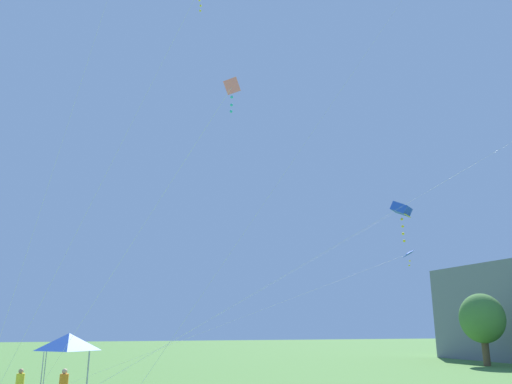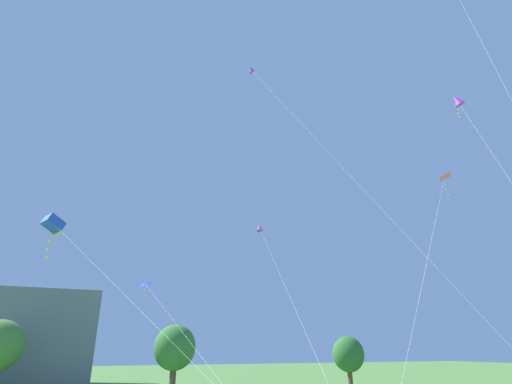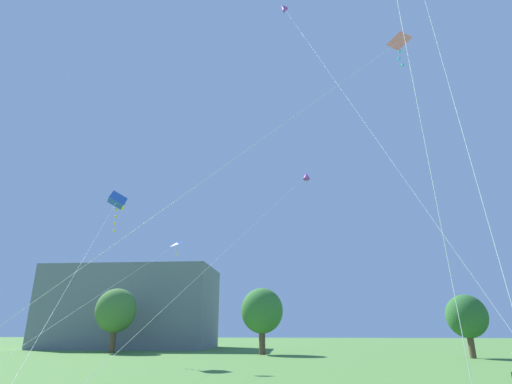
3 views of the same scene
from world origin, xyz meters
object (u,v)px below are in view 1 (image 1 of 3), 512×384
object	(u,v)px
kite_blue_box_3	(401,210)
kite_blue_delta_6	(404,255)
festival_tent	(69,342)
kite_pink_delta_2	(229,93)

from	to	relation	value
kite_blue_box_3	kite_blue_delta_6	world-z (taller)	kite_blue_box_3
festival_tent	kite_blue_delta_6	bearing A→B (deg)	85.20
kite_pink_delta_2	kite_blue_box_3	xyz separation A→B (m)	(-18.73, 20.25, 1.25)
kite_blue_box_3	kite_blue_delta_6	xyz separation A→B (m)	(6.91, -4.95, -4.96)
kite_pink_delta_2	kite_blue_box_3	distance (m)	27.62
festival_tent	kite_pink_delta_2	distance (m)	17.01
festival_tent	kite_pink_delta_2	bearing A→B (deg)	20.23
festival_tent	kite_blue_delta_6	size ratio (longest dim) A/B	0.13
festival_tent	kite_pink_delta_2	xyz separation A→B (m)	(13.53, 4.99, 9.03)
kite_blue_box_3	kite_blue_delta_6	distance (m)	9.84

